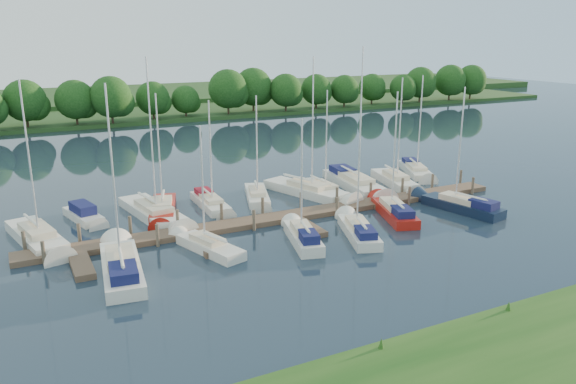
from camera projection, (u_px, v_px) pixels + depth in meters
name	position (u px, v px, depth m)	size (l,w,h in m)	color
ground	(344.00, 252.00, 37.48)	(260.00, 260.00, 0.00)	#192633
near_bank	(547.00, 374.00, 23.67)	(90.00, 10.00, 0.50)	#194513
dock	(293.00, 219.00, 43.71)	(40.00, 6.00, 0.40)	brown
mooring_pilings	(287.00, 210.00, 44.56)	(38.24, 2.84, 2.00)	#473D33
far_shore	(122.00, 112.00, 101.82)	(180.00, 30.00, 0.60)	#204219
distant_hill	(100.00, 97.00, 123.18)	(220.00, 40.00, 1.40)	#2E5123
treeline	(115.00, 100.00, 88.37)	(144.80, 9.96, 8.03)	#38281C
sailboat_n_0	(38.00, 240.00, 38.96)	(3.85, 9.27, 11.76)	silver
motorboat	(84.00, 216.00, 43.79)	(2.67, 5.65, 1.70)	silver
sailboat_n_2	(155.00, 215.00, 44.43)	(3.75, 10.39, 12.95)	silver
sailboat_n_3	(163.00, 211.00, 45.25)	(3.77, 7.89, 10.21)	#A3170F
sailboat_n_4	(211.00, 204.00, 47.08)	(1.91, 7.34, 9.37)	silver
sailboat_n_5	(257.00, 197.00, 49.16)	(3.69, 7.44, 9.50)	silver
sailboat_n_6	(310.00, 192.00, 50.66)	(5.01, 10.03, 12.72)	silver
sailboat_n_7	(324.00, 191.00, 51.04)	(1.89, 7.62, 9.79)	silver
sailboat_n_8	(356.00, 184.00, 53.06)	(3.58, 10.80, 13.52)	silver
sailboat_n_9	(396.00, 182.00, 54.12)	(3.46, 8.37, 10.70)	silver
sailboat_n_10	(416.00, 171.00, 58.46)	(4.68, 8.18, 10.47)	silver
sailboat_s_0	(121.00, 268.00, 34.18)	(3.13, 9.37, 11.89)	silver
sailboat_s_1	(207.00, 247.00, 37.74)	(3.26, 6.84, 8.84)	silver
sailboat_s_2	(303.00, 238.00, 39.20)	(3.07, 6.92, 9.11)	silver
sailboat_s_3	(358.00, 231.00, 40.52)	(3.79, 7.45, 9.65)	silver
sailboat_s_4	(393.00, 212.00, 44.93)	(3.93, 7.95, 10.28)	#A3170F
sailboat_s_5	(460.00, 206.00, 46.28)	(3.34, 8.20, 10.54)	black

